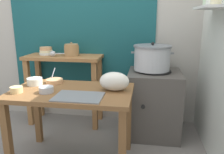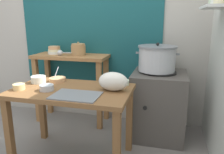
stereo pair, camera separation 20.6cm
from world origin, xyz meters
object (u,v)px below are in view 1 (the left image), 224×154
(prep_bowl_0, at_px, (16,89))
(stove_block, at_px, (154,103))
(ladle, at_px, (54,54))
(plastic_bag, at_px, (114,81))
(prep_bowl_1, at_px, (54,81))
(prep_bowl_4, at_px, (123,82))
(back_shelf_table, at_px, (64,73))
(steamer_pot, at_px, (152,58))
(prep_table, at_px, (72,102))
(serving_tray, at_px, (79,97))
(prep_bowl_3, at_px, (46,89))
(bowl_stack_enamel, at_px, (46,51))
(clay_pot, at_px, (72,50))
(prep_bowl_2, at_px, (35,81))

(prep_bowl_0, bearing_deg, stove_block, 33.83)
(ladle, xyz_separation_m, plastic_bag, (0.85, -0.68, -0.13))
(stove_block, height_order, prep_bowl_1, prep_bowl_1)
(ladle, bearing_deg, prep_bowl_4, -27.92)
(stove_block, xyz_separation_m, ladle, (-1.23, 0.05, 0.55))
(stove_block, xyz_separation_m, prep_bowl_4, (-0.32, -0.43, 0.37))
(back_shelf_table, xyz_separation_m, steamer_pot, (1.10, -0.11, 0.24))
(prep_table, relative_size, ladle, 4.29)
(serving_tray, bearing_deg, prep_bowl_4, 52.40)
(back_shelf_table, relative_size, plastic_bag, 3.57)
(steamer_pot, bearing_deg, back_shelf_table, 174.28)
(prep_table, relative_size, stove_block, 1.41)
(back_shelf_table, bearing_deg, prep_bowl_3, -79.11)
(steamer_pot, distance_m, serving_tray, 1.08)
(stove_block, bearing_deg, prep_bowl_4, -126.88)
(back_shelf_table, xyz_separation_m, prep_bowl_0, (-0.08, -0.95, 0.07))
(plastic_bag, bearing_deg, back_shelf_table, 134.96)
(plastic_bag, xyz_separation_m, prep_bowl_3, (-0.58, -0.15, -0.06))
(bowl_stack_enamel, xyz_separation_m, prep_bowl_4, (1.06, -0.59, -0.20))
(back_shelf_table, distance_m, plastic_bag, 1.08)
(stove_block, relative_size, prep_bowl_0, 7.29)
(stove_block, height_order, steamer_pot, steamer_pot)
(plastic_bag, relative_size, prep_bowl_3, 2.12)
(ladle, xyz_separation_m, prep_bowl_3, (0.27, -0.83, -0.19))
(plastic_bag, bearing_deg, ladle, 141.40)
(stove_block, xyz_separation_m, prep_bowl_3, (-0.96, -0.78, 0.37))
(back_shelf_table, distance_m, bowl_stack_enamel, 0.36)
(steamer_pot, relative_size, prep_bowl_4, 4.76)
(clay_pot, distance_m, prep_bowl_1, 0.65)
(ladle, height_order, prep_bowl_2, ladle)
(clay_pot, distance_m, plastic_bag, 1.01)
(ladle, relative_size, prep_bowl_1, 1.52)
(serving_tray, bearing_deg, plastic_bag, 39.91)
(stove_block, bearing_deg, ladle, 177.67)
(back_shelf_table, height_order, bowl_stack_enamel, bowl_stack_enamel)
(back_shelf_table, relative_size, prep_bowl_4, 9.59)
(back_shelf_table, height_order, prep_bowl_1, back_shelf_table)
(stove_block, relative_size, serving_tray, 1.95)
(steamer_pot, xyz_separation_m, bowl_stack_enamel, (-1.34, 0.14, 0.03))
(prep_table, bearing_deg, clay_pot, 107.74)
(bowl_stack_enamel, distance_m, plastic_bag, 1.28)
(ladle, xyz_separation_m, prep_bowl_2, (0.05, -0.61, -0.18))
(prep_table, height_order, prep_bowl_0, prep_bowl_0)
(prep_bowl_1, bearing_deg, ladle, 112.39)
(prep_table, distance_m, prep_bowl_1, 0.35)
(plastic_bag, distance_m, prep_bowl_0, 0.86)
(stove_block, relative_size, prep_bowl_3, 6.17)
(clay_pot, distance_m, bowl_stack_enamel, 0.36)
(serving_tray, height_order, prep_bowl_0, prep_bowl_0)
(prep_bowl_0, bearing_deg, prep_bowl_4, 23.36)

